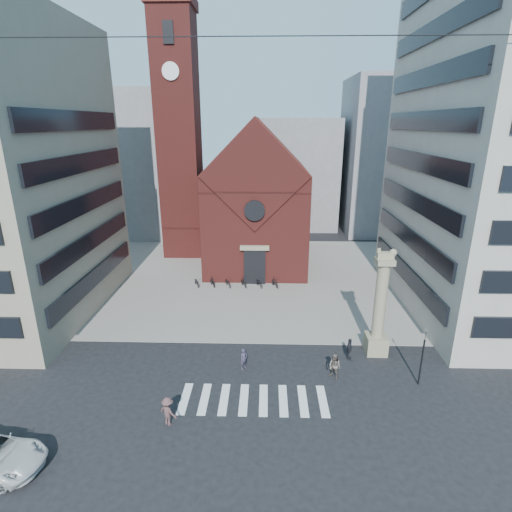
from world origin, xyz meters
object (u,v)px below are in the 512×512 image
(pedestrian_0, at_px, (244,359))
(pedestrian_2, at_px, (349,349))
(scooter_0, at_px, (197,282))
(lion_column, at_px, (379,313))
(pedestrian_1, at_px, (335,367))
(traffic_light, at_px, (422,356))

(pedestrian_0, distance_m, pedestrian_2, 8.16)
(pedestrian_0, bearing_deg, scooter_0, 68.97)
(lion_column, relative_size, pedestrian_1, 4.48)
(lion_column, distance_m, pedestrian_2, 3.59)
(pedestrian_0, xyz_separation_m, scooter_0, (-6.11, 15.52, -0.32))
(traffic_light, relative_size, pedestrian_0, 2.59)
(scooter_0, bearing_deg, traffic_light, -67.52)
(traffic_light, relative_size, scooter_0, 2.47)
(pedestrian_1, relative_size, scooter_0, 1.11)
(pedestrian_0, relative_size, pedestrian_2, 0.96)
(lion_column, bearing_deg, pedestrian_0, -166.27)
(pedestrian_0, xyz_separation_m, pedestrian_1, (6.50, -0.98, 0.14))
(traffic_light, distance_m, pedestrian_2, 5.41)
(pedestrian_1, xyz_separation_m, pedestrian_2, (1.52, 2.50, -0.10))
(pedestrian_2, xyz_separation_m, scooter_0, (-14.12, 14.00, -0.36))
(pedestrian_2, height_order, scooter_0, pedestrian_2)
(pedestrian_2, bearing_deg, lion_column, -49.98)
(lion_column, distance_m, traffic_light, 4.62)
(pedestrian_1, xyz_separation_m, scooter_0, (-12.60, 16.50, -0.46))
(traffic_light, height_order, pedestrian_0, traffic_light)
(traffic_light, bearing_deg, pedestrian_0, 173.11)
(traffic_light, bearing_deg, pedestrian_1, 175.05)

